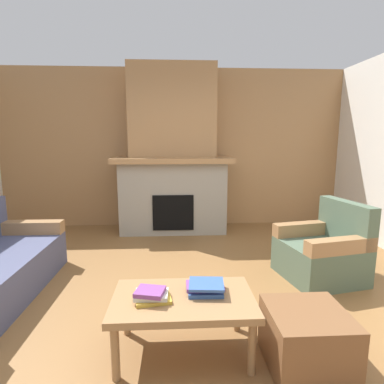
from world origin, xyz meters
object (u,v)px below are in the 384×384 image
at_px(fireplace, 173,161).
at_px(coffee_table, 183,304).
at_px(armchair, 323,252).
at_px(ottoman, 307,339).

xyz_separation_m(fireplace, coffee_table, (0.08, -3.13, -0.79)).
relative_size(armchair, coffee_table, 0.90).
distance_m(coffee_table, ottoman, 0.86).
xyz_separation_m(fireplace, armchair, (1.66, -1.97, -0.87)).
height_order(armchair, ottoman, armchair).
distance_m(armchair, ottoman, 1.55).
bearing_deg(ottoman, armchair, 60.64).
relative_size(fireplace, ottoman, 5.19).
bearing_deg(coffee_table, ottoman, -12.65).
height_order(coffee_table, ottoman, coffee_table).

